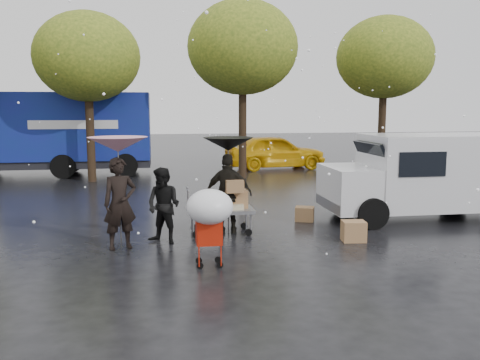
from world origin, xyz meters
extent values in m
plane|color=black|center=(0.00, 0.00, 0.00)|extent=(90.00, 90.00, 0.00)
imported|color=black|center=(-1.69, 0.05, 0.95)|extent=(0.80, 0.65, 1.89)
imported|color=black|center=(-0.80, 0.35, 0.82)|extent=(1.00, 0.96, 1.63)
imported|color=black|center=(0.69, 1.00, 0.92)|extent=(1.15, 0.65, 1.85)
cylinder|color=#4C4C4C|center=(-1.69, 0.05, 1.08)|extent=(0.02, 0.02, 2.16)
cone|color=#C65177|center=(-1.69, 0.05, 2.16)|extent=(1.20, 1.20, 0.30)
sphere|color=#4C4C4C|center=(-1.69, 0.05, 2.19)|extent=(0.06, 0.06, 0.06)
cylinder|color=#4C4C4C|center=(0.69, 1.00, 1.04)|extent=(0.02, 0.02, 2.07)
cone|color=black|center=(0.69, 1.00, 2.07)|extent=(1.16, 1.16, 0.30)
sphere|color=#4C4C4C|center=(0.69, 1.00, 2.10)|extent=(0.06, 0.06, 0.06)
cube|color=slate|center=(0.50, 0.97, 0.55)|extent=(1.50, 0.80, 0.08)
cylinder|color=slate|center=(-0.25, 0.97, 0.80)|extent=(0.04, 0.04, 0.60)
cube|color=#915F3F|center=(0.85, 1.07, 0.79)|extent=(0.55, 0.45, 0.40)
cube|color=#915F3F|center=(0.20, 0.87, 0.77)|extent=(0.45, 0.40, 0.35)
cube|color=#915F3F|center=(0.80, 0.82, 1.13)|extent=(0.40, 0.35, 0.28)
cube|color=tan|center=(0.55, 0.97, 0.65)|extent=(0.90, 0.55, 0.12)
cylinder|color=black|center=(-0.10, 0.65, 0.08)|extent=(0.16, 0.05, 0.16)
cylinder|color=black|center=(-0.10, 1.29, 0.08)|extent=(0.16, 0.05, 0.16)
cylinder|color=black|center=(1.10, 0.65, 0.08)|extent=(0.16, 0.05, 0.16)
cylinder|color=black|center=(1.10, 1.29, 0.08)|extent=(0.16, 0.05, 0.16)
cube|color=red|center=(0.00, -1.40, 0.65)|extent=(0.47, 0.41, 0.45)
cylinder|color=red|center=(0.00, -1.59, 1.02)|extent=(0.42, 0.02, 0.02)
cylinder|color=#4C4C4C|center=(0.00, -1.59, 0.95)|extent=(0.02, 0.02, 0.60)
ellipsoid|color=white|center=(0.00, -1.59, 1.15)|extent=(0.84, 0.84, 0.63)
cylinder|color=black|center=(-0.18, -1.56, 0.06)|extent=(0.12, 0.04, 0.12)
cylinder|color=black|center=(-0.18, -1.24, 0.06)|extent=(0.12, 0.04, 0.12)
cylinder|color=black|center=(0.18, -1.56, 0.06)|extent=(0.12, 0.04, 0.12)
cylinder|color=black|center=(0.18, -1.24, 0.06)|extent=(0.12, 0.04, 0.12)
cube|color=silver|center=(6.35, 1.79, 1.25)|extent=(3.80, 2.00, 1.90)
cube|color=silver|center=(3.95, 1.79, 0.85)|extent=(1.20, 1.95, 1.10)
cube|color=black|center=(4.50, 1.79, 1.70)|extent=(0.37, 1.70, 0.67)
cube|color=slate|center=(3.40, 1.79, 0.45)|extent=(0.12, 1.90, 0.25)
cylinder|color=black|center=(4.15, 0.84, 0.38)|extent=(0.76, 0.28, 0.76)
cylinder|color=black|center=(4.15, 2.74, 0.38)|extent=(0.76, 0.28, 0.76)
cylinder|color=black|center=(7.45, 2.74, 0.38)|extent=(0.76, 0.28, 0.76)
cube|color=navy|center=(-4.26, 12.13, 2.10)|extent=(6.00, 2.50, 2.80)
cube|color=black|center=(-5.26, 12.13, 0.55)|extent=(8.00, 2.30, 0.35)
cube|color=silver|center=(-4.26, 10.87, 2.20)|extent=(3.50, 0.03, 0.35)
cylinder|color=black|center=(-2.26, 10.98, 0.50)|extent=(1.00, 0.30, 1.00)
cylinder|color=black|center=(-2.26, 13.28, 0.50)|extent=(1.00, 0.30, 1.00)
cube|color=#915F3F|center=(3.29, -0.16, 0.22)|extent=(0.54, 0.45, 0.45)
cube|color=#915F3F|center=(2.79, 1.93, 0.18)|extent=(0.57, 0.51, 0.37)
imported|color=#EEB10C|center=(4.52, 12.92, 0.81)|extent=(4.91, 2.40, 1.61)
cylinder|color=black|center=(-3.50, 10.00, 2.24)|extent=(0.32, 0.32, 4.48)
ellipsoid|color=#365117|center=(-3.50, 10.00, 4.80)|extent=(4.00, 4.00, 3.40)
cylinder|color=black|center=(2.50, 10.00, 2.45)|extent=(0.32, 0.32, 4.90)
ellipsoid|color=#365117|center=(2.50, 10.00, 5.25)|extent=(4.40, 4.40, 3.74)
cylinder|color=black|center=(8.50, 10.00, 2.31)|extent=(0.32, 0.32, 4.62)
ellipsoid|color=#365117|center=(8.50, 10.00, 4.95)|extent=(4.00, 4.00, 3.40)
camera|label=1|loc=(-0.86, -10.43, 2.91)|focal=38.00mm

